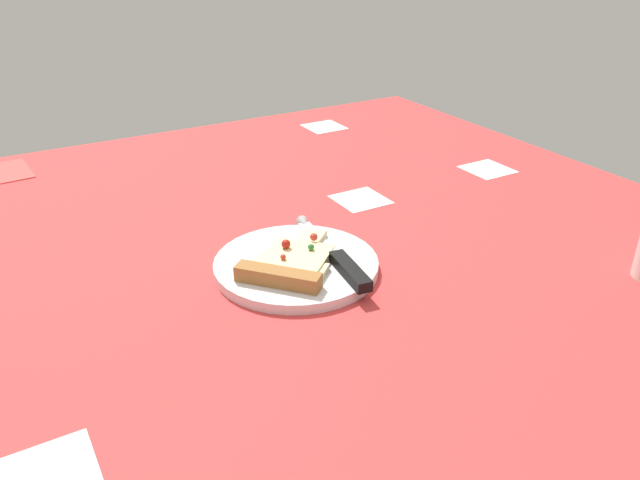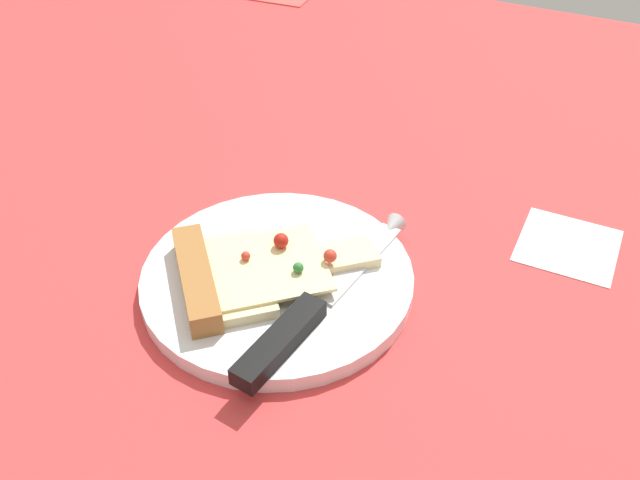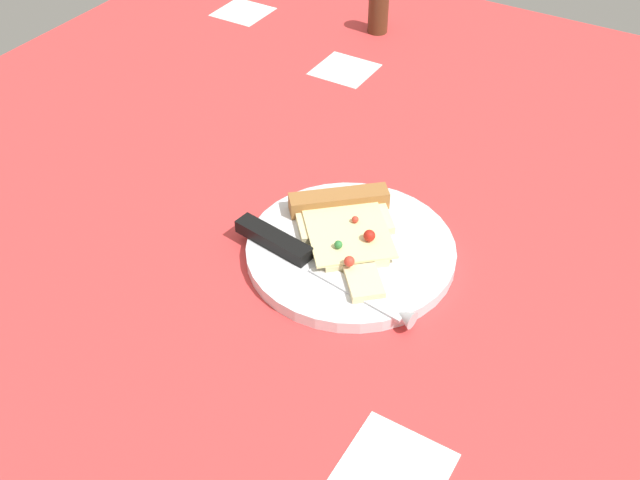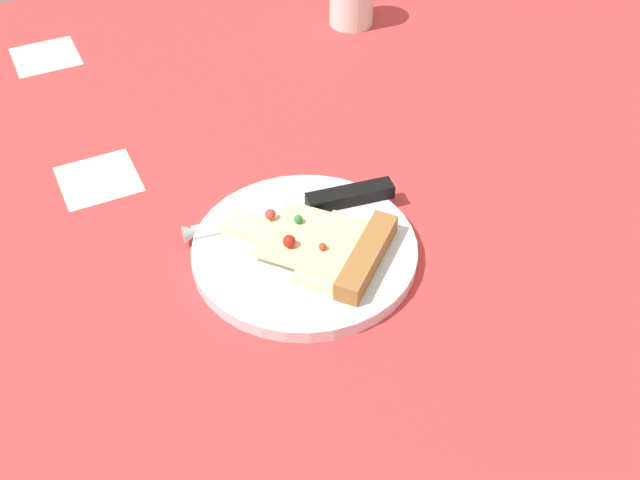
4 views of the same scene
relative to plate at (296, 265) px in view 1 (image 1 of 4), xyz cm
name	(u,v)px [view 1 (image 1 of 4)]	position (x,y,z in cm)	size (l,w,h in cm)	color
ground_plane	(290,277)	(0.58, -0.83, -2.26)	(149.01, 149.01, 3.00)	#D13838
plate	(296,265)	(0.00, 0.00, 0.00)	(24.08, 24.08, 1.52)	silver
pizza_slice	(290,264)	(1.93, 1.69, 1.55)	(18.21, 17.35, 2.66)	beige
knife	(337,257)	(-5.04, 3.14, 1.36)	(5.35, 24.06, 2.45)	silver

